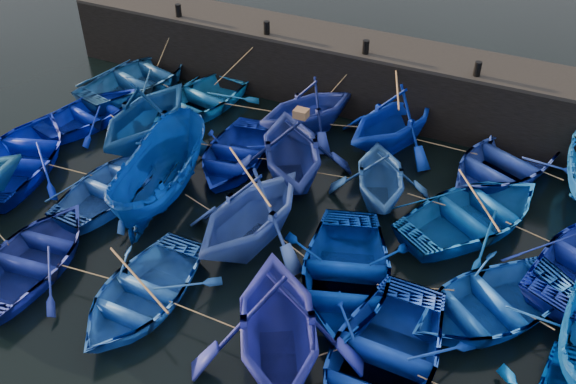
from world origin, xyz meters
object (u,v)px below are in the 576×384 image
at_px(boat_8, 234,154).
at_px(boat_13, 21,156).
at_px(boat_0, 140,77).
at_px(wooden_crate, 301,113).

height_order(boat_8, boat_13, boat_13).
bearing_deg(boat_13, boat_0, -110.79).
bearing_deg(wooden_crate, boat_0, 160.74).
bearing_deg(boat_8, boat_0, 143.97).
distance_m(boat_8, boat_13, 7.14).
height_order(boat_0, boat_13, boat_0).
distance_m(boat_0, boat_13, 6.45).
bearing_deg(boat_8, boat_13, -161.36).
distance_m(boat_8, wooden_crate, 3.24).
relative_size(boat_0, boat_13, 1.02).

